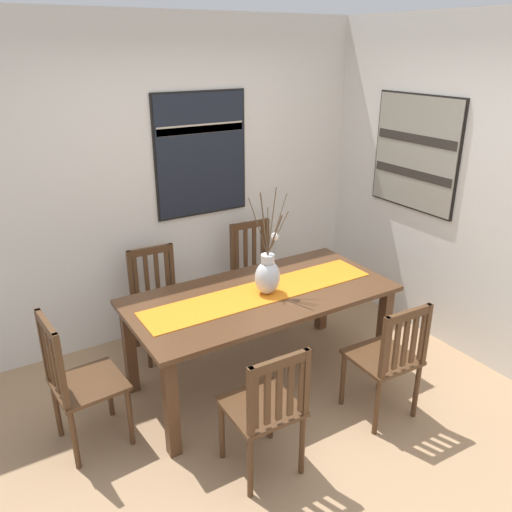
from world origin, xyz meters
The scene contains 13 objects.
ground_plane centered at (0.00, 0.00, -0.01)m, with size 6.40×6.40×0.03m, color #A37F5B.
wall_back centered at (0.00, 1.86, 1.35)m, with size 6.40×0.12×2.70m, color silver.
wall_side centered at (1.86, 0.00, 1.35)m, with size 0.12×6.40×2.70m, color silver.
dining_table centered at (0.13, 0.64, 0.65)m, with size 1.96×0.94×0.75m.
table_runner centered at (0.13, 0.64, 0.76)m, with size 1.80×0.36×0.01m, color orange.
centerpiece_vase centered at (0.16, 0.61, 0.91)m, with size 0.28×0.22×0.80m.
chair_0 centered at (0.59, 1.45, 0.49)m, with size 0.44×0.44×0.96m.
chair_1 centered at (0.64, -0.18, 0.48)m, with size 0.43×0.43×0.90m.
chair_2 centered at (-0.35, -0.19, 0.48)m, with size 0.43×0.43×0.89m.
chair_3 centered at (-0.36, 1.47, 0.47)m, with size 0.44×0.44×0.89m.
chair_4 centered at (-1.23, 0.63, 0.49)m, with size 0.45×0.45×0.96m.
painting_on_back_wall centered at (0.24, 1.79, 1.57)m, with size 0.86×0.05×1.06m.
painting_on_side_wall centered at (1.79, 0.81, 1.59)m, with size 0.05×0.91×0.98m.
Camera 1 is at (-1.70, -2.27, 2.45)m, focal length 36.43 mm.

